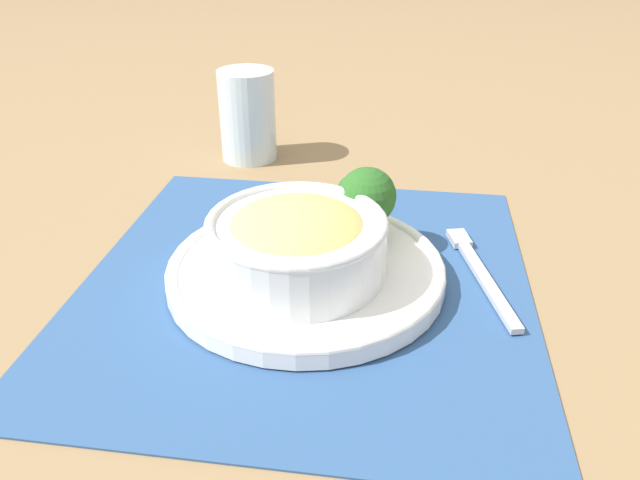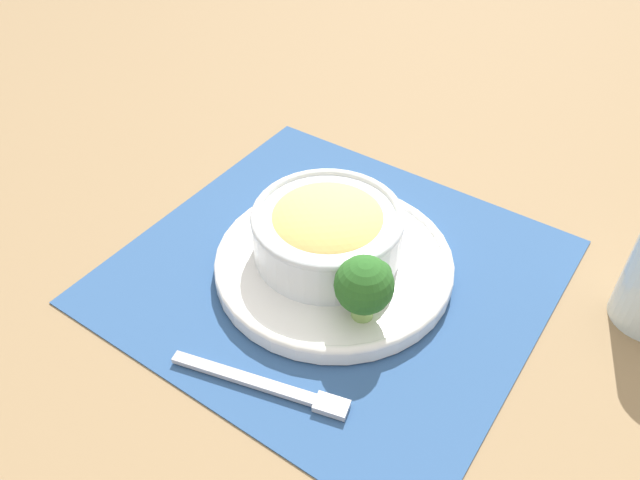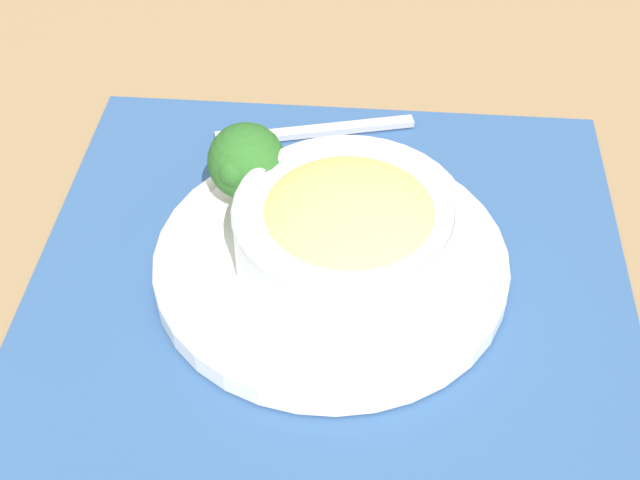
% 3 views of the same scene
% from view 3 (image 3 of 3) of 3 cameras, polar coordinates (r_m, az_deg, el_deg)
% --- Properties ---
extents(ground_plane, '(4.00, 4.00, 0.00)m').
position_cam_3_polar(ground_plane, '(0.69, 0.69, -2.19)').
color(ground_plane, '#8C704C').
extents(placemat, '(0.48, 0.50, 0.00)m').
position_cam_3_polar(placemat, '(0.69, 0.69, -2.08)').
color(placemat, '#2D5184').
rests_on(placemat, ground_plane).
extents(plate, '(0.27, 0.27, 0.02)m').
position_cam_3_polar(plate, '(0.68, 0.70, -1.31)').
color(plate, white).
rests_on(plate, placemat).
extents(bowl, '(0.17, 0.17, 0.07)m').
position_cam_3_polar(bowl, '(0.65, 1.85, 0.70)').
color(bowl, silver).
rests_on(bowl, plate).
extents(broccoli_floret, '(0.06, 0.06, 0.08)m').
position_cam_3_polar(broccoli_floret, '(0.70, -4.75, 4.96)').
color(broccoli_floret, '#84AD5B').
rests_on(broccoli_floret, plate).
extents(carrot_slice_near, '(0.04, 0.04, 0.01)m').
position_cam_3_polar(carrot_slice_near, '(0.65, -2.57, -3.23)').
color(carrot_slice_near, orange).
rests_on(carrot_slice_near, plate).
extents(carrot_slice_middle, '(0.04, 0.04, 0.01)m').
position_cam_3_polar(carrot_slice_middle, '(0.65, -1.63, -3.77)').
color(carrot_slice_middle, orange).
rests_on(carrot_slice_middle, plate).
extents(carrot_slice_far, '(0.04, 0.04, 0.01)m').
position_cam_3_polar(carrot_slice_far, '(0.64, -0.52, -4.12)').
color(carrot_slice_far, orange).
rests_on(carrot_slice_far, plate).
extents(fork, '(0.04, 0.18, 0.01)m').
position_cam_3_polar(fork, '(0.82, -1.60, 6.86)').
color(fork, '#B7B7BC').
rests_on(fork, placemat).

